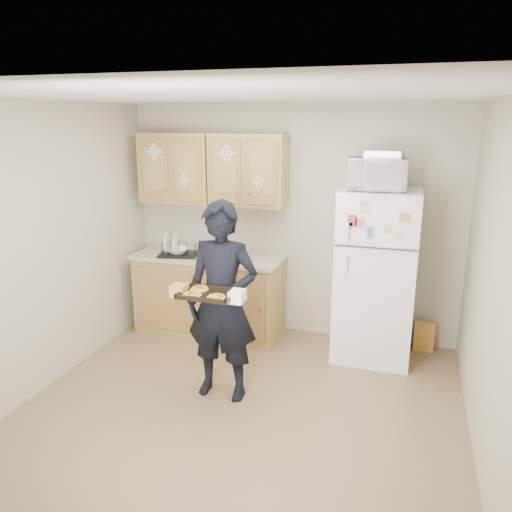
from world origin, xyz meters
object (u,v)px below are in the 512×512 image
object	(u,v)px
baking_tray	(208,294)
microwave	(376,174)
person	(222,302)
refrigerator	(376,276)
dish_rack	(179,248)

from	to	relation	value
baking_tray	microwave	bearing A→B (deg)	51.28
person	baking_tray	xyz separation A→B (m)	(-0.00, -0.30, 0.17)
refrigerator	microwave	bearing A→B (deg)	-136.69
baking_tray	dish_rack	world-z (taller)	dish_rack
microwave	dish_rack	distance (m)	2.23
microwave	dish_rack	size ratio (longest dim) A/B	1.27
refrigerator	person	size ratio (longest dim) A/B	0.99
microwave	dish_rack	xyz separation A→B (m)	(-2.06, 0.00, -0.86)
dish_rack	refrigerator	bearing A→B (deg)	1.28
baking_tray	microwave	size ratio (longest dim) A/B	0.80
refrigerator	person	distance (m)	1.65
microwave	dish_rack	bearing A→B (deg)	173.86
person	microwave	world-z (taller)	microwave
baking_tray	person	bearing A→B (deg)	89.62
person	microwave	distance (m)	1.86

